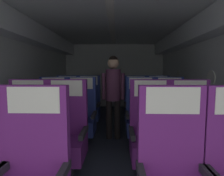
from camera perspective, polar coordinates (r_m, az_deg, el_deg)
ground at (r=3.41m, az=-0.31°, el=-17.07°), size 3.74×7.10×0.02m
fuselage_shell at (r=3.45m, az=-0.15°, el=11.16°), size 3.62×6.75×2.28m
seat_b_left_window at (r=2.55m, az=-25.39°, el=-13.35°), size 0.52×0.48×1.19m
seat_b_left_aisle at (r=2.38m, az=-14.38°, el=-14.36°), size 0.52×0.48×1.19m
seat_b_right_aisle at (r=2.47m, az=23.69°, el=-13.87°), size 0.52×0.48×1.19m
seat_b_right_window at (r=2.34m, az=12.10°, el=-14.69°), size 0.52×0.48×1.19m
seat_c_left_window at (r=3.33m, az=-18.31°, el=-8.70°), size 0.52×0.48×1.19m
seat_c_left_aisle at (r=3.20m, az=-9.78°, el=-9.07°), size 0.52×0.48×1.19m
seat_c_right_aisle at (r=3.28m, az=17.88°, el=-8.92°), size 0.52×0.48×1.19m
seat_c_right_window at (r=3.17m, az=9.07°, el=-9.19°), size 0.52×0.48×1.19m
seat_d_left_window at (r=4.17m, az=-14.06°, el=-5.74°), size 0.52×0.48×1.19m
seat_d_left_aisle at (r=4.08m, az=-7.44°, el=-5.87°), size 0.52×0.48×1.19m
seat_d_right_aisle at (r=4.12m, az=14.51°, el=-5.88°), size 0.52×0.48×1.19m
seat_d_right_window at (r=4.05m, az=7.52°, el=-5.97°), size 0.52×0.48×1.19m
flight_attendant at (r=3.37m, az=0.39°, el=-0.16°), size 0.43×0.28×1.57m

